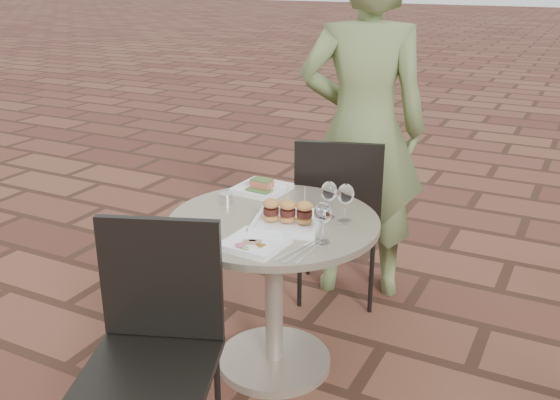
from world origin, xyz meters
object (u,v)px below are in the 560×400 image
at_px(cafe_table, 274,271).
at_px(diner, 363,130).
at_px(chair_near, 155,331).
at_px(plate_sliders, 288,217).
at_px(plate_salmon, 262,188).
at_px(chair_far, 339,207).
at_px(plate_tuna, 255,243).

relative_size(cafe_table, diner, 0.49).
relative_size(chair_near, plate_sliders, 2.82).
xyz_separation_m(chair_near, plate_salmon, (-0.12, 0.99, 0.20)).
relative_size(chair_near, diner, 0.50).
bearing_deg(chair_far, plate_tuna, 74.80).
distance_m(cafe_table, chair_far, 0.69).
height_order(chair_near, plate_tuna, chair_near).
bearing_deg(cafe_table, plate_tuna, -76.84).
bearing_deg(chair_near, plate_sliders, 54.23).
bearing_deg(chair_far, cafe_table, 70.28).
distance_m(chair_far, plate_salmon, 0.51).
bearing_deg(plate_sliders, cafe_table, 155.61).
xyz_separation_m(diner, plate_sliders, (0.02, -0.92, -0.16)).
xyz_separation_m(plate_salmon, plate_tuna, (0.28, -0.56, -0.00)).
bearing_deg(cafe_table, chair_far, 87.85).
xyz_separation_m(cafe_table, diner, (0.07, 0.88, 0.44)).
relative_size(cafe_table, chair_far, 0.97).
relative_size(cafe_table, plate_sliders, 2.73).
bearing_deg(plate_salmon, cafe_table, -52.87).
relative_size(cafe_table, chair_near, 0.97).
bearing_deg(chair_near, diner, 63.27).
height_order(cafe_table, plate_tuna, plate_tuna).
height_order(cafe_table, chair_far, chair_far).
xyz_separation_m(diner, plate_salmon, (-0.28, -0.60, -0.18)).
height_order(cafe_table, diner, diner).
relative_size(chair_near, plate_salmon, 3.89).
distance_m(chair_near, diner, 1.64).
bearing_deg(diner, plate_tuna, 68.13).
bearing_deg(plate_salmon, plate_tuna, -63.69).
xyz_separation_m(cafe_table, chair_near, (-0.09, -0.71, 0.07)).
bearing_deg(plate_tuna, cafe_table, 103.16).
height_order(chair_far, diner, diner).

